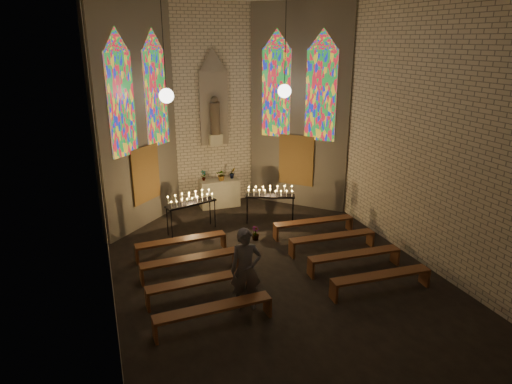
% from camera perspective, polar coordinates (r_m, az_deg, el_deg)
% --- Properties ---
extents(floor, '(12.00, 12.00, 0.00)m').
position_cam_1_polar(floor, '(12.01, 2.45, -10.33)').
color(floor, black).
rests_on(floor, ground).
extents(room, '(8.22, 12.43, 7.00)m').
position_cam_1_polar(room, '(13.84, -2.63, 9.91)').
color(room, beige).
rests_on(room, ground).
extents(altar, '(1.40, 0.60, 1.00)m').
position_cam_1_polar(altar, '(16.56, -4.58, -0.13)').
color(altar, beige).
rests_on(altar, ground).
extents(flower_vase_left, '(0.24, 0.19, 0.39)m').
position_cam_1_polar(flower_vase_left, '(16.32, -6.60, 2.07)').
color(flower_vase_left, '#4C723F').
rests_on(flower_vase_left, altar).
extents(flower_vase_center, '(0.47, 0.44, 0.42)m').
position_cam_1_polar(flower_vase_center, '(16.28, -4.31, 2.16)').
color(flower_vase_center, '#4C723F').
rests_on(flower_vase_center, altar).
extents(flower_vase_right, '(0.26, 0.23, 0.39)m').
position_cam_1_polar(flower_vase_right, '(16.52, -2.97, 2.39)').
color(flower_vase_right, '#4C723F').
rests_on(flower_vase_right, altar).
extents(aisle_flower_pot, '(0.31, 0.31, 0.42)m').
position_cam_1_polar(aisle_flower_pot, '(13.87, -0.09, -5.19)').
color(aisle_flower_pot, '#4C723F').
rests_on(aisle_flower_pot, ground).
extents(votive_stand_left, '(1.67, 0.83, 1.20)m').
position_cam_1_polar(votive_stand_left, '(14.32, -8.15, -1.09)').
color(votive_stand_left, black).
rests_on(votive_stand_left, ground).
extents(votive_stand_right, '(1.64, 0.94, 1.18)m').
position_cam_1_polar(votive_stand_right, '(14.89, 1.78, -0.17)').
color(votive_stand_right, black).
rests_on(votive_stand_right, ground).
extents(pew_left_0, '(2.55, 0.47, 0.49)m').
position_cam_1_polar(pew_left_0, '(13.03, -9.34, -6.18)').
color(pew_left_0, '#583019').
rests_on(pew_left_0, ground).
extents(pew_right_0, '(2.55, 0.47, 0.49)m').
position_cam_1_polar(pew_right_0, '(14.24, 7.21, -3.87)').
color(pew_right_0, '#583019').
rests_on(pew_right_0, ground).
extents(pew_left_1, '(2.55, 0.47, 0.49)m').
position_cam_1_polar(pew_left_1, '(11.97, -8.26, -8.48)').
color(pew_left_1, '#583019').
rests_on(pew_left_1, ground).
extents(pew_right_1, '(2.55, 0.47, 0.49)m').
position_cam_1_polar(pew_right_1, '(13.27, 9.53, -5.72)').
color(pew_right_1, '#583019').
rests_on(pew_right_1, ground).
extents(pew_left_2, '(2.55, 0.47, 0.49)m').
position_cam_1_polar(pew_left_2, '(10.93, -6.95, -11.21)').
color(pew_left_2, '#583019').
rests_on(pew_left_2, ground).
extents(pew_right_2, '(2.55, 0.47, 0.49)m').
position_cam_1_polar(pew_right_2, '(12.35, 12.21, -7.84)').
color(pew_right_2, '#583019').
rests_on(pew_right_2, ground).
extents(pew_left_3, '(2.55, 0.47, 0.49)m').
position_cam_1_polar(pew_left_3, '(9.93, -5.35, -14.50)').
color(pew_left_3, '#583019').
rests_on(pew_left_3, ground).
extents(pew_right_3, '(2.55, 0.47, 0.49)m').
position_cam_1_polar(pew_right_3, '(11.47, 15.36, -10.27)').
color(pew_right_3, '#583019').
rests_on(pew_right_3, ground).
extents(visitor, '(0.78, 0.59, 1.91)m').
position_cam_1_polar(visitor, '(10.25, -1.28, -9.64)').
color(visitor, '#51505A').
rests_on(visitor, ground).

